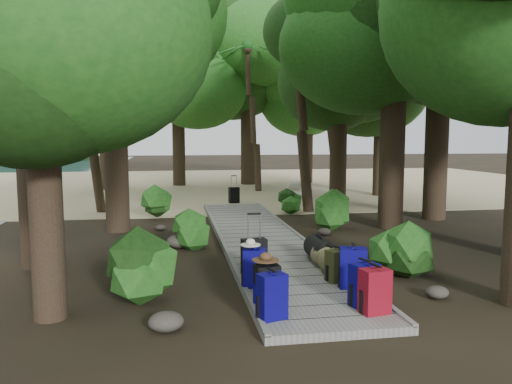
{
  "coord_description": "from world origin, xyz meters",
  "views": [
    {
      "loc": [
        -2.06,
        -10.7,
        2.53
      ],
      "look_at": [
        0.21,
        2.93,
        1.0
      ],
      "focal_mm": 35.0,
      "sensor_mm": 36.0,
      "label": 1
    }
  ],
  "objects": [
    {
      "name": "tree_right_d",
      "position": [
        5.9,
        3.47,
        4.97
      ],
      "size": [
        5.43,
        5.43,
        9.95
      ],
      "primitive_type": null,
      "color": "black",
      "rests_on": "ground"
    },
    {
      "name": "backpack_left_a",
      "position": [
        -0.79,
        -4.41,
        0.46
      ],
      "size": [
        0.42,
        0.35,
        0.68
      ],
      "primitive_type": null,
      "rotation": [
        0.0,
        0.0,
        0.32
      ],
      "color": "#08036E",
      "rests_on": "boardwalk"
    },
    {
      "name": "tree_left_b",
      "position": [
        -4.72,
        -0.58,
        4.15
      ],
      "size": [
        4.61,
        4.61,
        8.3
      ],
      "primitive_type": null,
      "color": "black",
      "rests_on": "ground"
    },
    {
      "name": "rock_left_c",
      "position": [
        -1.96,
        0.63,
        0.16
      ],
      "size": [
        0.57,
        0.51,
        0.31
      ],
      "primitive_type": null,
      "color": "#4C473F",
      "rests_on": "ground"
    },
    {
      "name": "shrub_left_b",
      "position": [
        -1.73,
        0.66,
        0.41
      ],
      "size": [
        0.92,
        0.92,
        0.83
      ],
      "primitive_type": null,
      "color": "#1B5018",
      "rests_on": "ground"
    },
    {
      "name": "tree_right_e",
      "position": [
        3.93,
        6.87,
        4.41
      ],
      "size": [
        4.9,
        4.9,
        8.83
      ],
      "primitive_type": null,
      "color": "black",
      "rests_on": "ground"
    },
    {
      "name": "duffel_right_khaki",
      "position": [
        0.73,
        -2.04,
        0.32
      ],
      "size": [
        0.54,
        0.68,
        0.4
      ],
      "primitive_type": null,
      "rotation": [
        0.0,
        0.0,
        0.26
      ],
      "color": "olive",
      "rests_on": "boardwalk"
    },
    {
      "name": "rock_right_a",
      "position": [
        2.0,
        -3.67,
        0.1
      ],
      "size": [
        0.36,
        0.32,
        0.2
      ],
      "primitive_type": null,
      "color": "#4C473F",
      "rests_on": "ground"
    },
    {
      "name": "shrub_left_a",
      "position": [
        -2.62,
        -3.18,
        0.56
      ],
      "size": [
        1.24,
        1.24,
        1.11
      ],
      "primitive_type": null,
      "color": "#1B5018",
      "rests_on": "ground"
    },
    {
      "name": "palm_right_b",
      "position": [
        5.04,
        10.39,
        4.31
      ],
      "size": [
        4.46,
        4.46,
        8.61
      ],
      "primitive_type": null,
      "color": "#113E12",
      "rests_on": "ground"
    },
    {
      "name": "backpack_right_d",
      "position": [
        0.65,
        -2.88,
        0.41
      ],
      "size": [
        0.45,
        0.37,
        0.59
      ],
      "primitive_type": null,
      "rotation": [
        0.0,
        0.0,
        0.29
      ],
      "color": "#3C3D1B",
      "rests_on": "boardwalk"
    },
    {
      "name": "rock_right_c",
      "position": [
        1.77,
        1.52,
        0.09
      ],
      "size": [
        0.34,
        0.3,
        0.19
      ],
      "primitive_type": null,
      "color": "#4C473F",
      "rests_on": "ground"
    },
    {
      "name": "tree_right_f",
      "position": [
        6.79,
        9.65,
        4.52
      ],
      "size": [
        5.07,
        5.07,
        9.04
      ],
      "primitive_type": null,
      "color": "black",
      "rests_on": "ground"
    },
    {
      "name": "palm_left_a",
      "position": [
        -4.71,
        6.48,
        3.4
      ],
      "size": [
        4.27,
        4.27,
        6.79
      ],
      "primitive_type": null,
      "color": "#113E12",
      "rests_on": "ground"
    },
    {
      "name": "tree_back_a",
      "position": [
        -1.75,
        15.61,
        4.64
      ],
      "size": [
        5.37,
        5.37,
        9.29
      ],
      "primitive_type": null,
      "color": "black",
      "rests_on": "ground"
    },
    {
      "name": "tree_left_a",
      "position": [
        -3.78,
        -3.58,
        3.22
      ],
      "size": [
        3.86,
        3.86,
        6.44
      ],
      "primitive_type": null,
      "color": "black",
      "rests_on": "ground"
    },
    {
      "name": "shrub_right_c",
      "position": [
        1.84,
        5.34,
        0.38
      ],
      "size": [
        0.84,
        0.84,
        0.76
      ],
      "primitive_type": null,
      "color": "#1B5018",
      "rests_on": "ground"
    },
    {
      "name": "lone_suitcase_on_sand",
      "position": [
        0.22,
        8.09,
        0.32
      ],
      "size": [
        0.43,
        0.31,
        0.6
      ],
      "primitive_type": null,
      "rotation": [
        0.0,
        0.0,
        0.28
      ],
      "color": "black",
      "rests_on": "sand_beach"
    },
    {
      "name": "shrub_left_c",
      "position": [
        -2.51,
        4.83,
        0.51
      ],
      "size": [
        1.13,
        1.13,
        1.02
      ],
      "primitive_type": null,
      "color": "#1B5018",
      "rests_on": "ground"
    },
    {
      "name": "tree_back_b",
      "position": [
        1.9,
        15.65,
        5.52
      ],
      "size": [
        6.19,
        6.19,
        11.05
      ],
      "primitive_type": null,
      "color": "black",
      "rests_on": "ground"
    },
    {
      "name": "boardwalk",
      "position": [
        0.0,
        1.0,
        0.06
      ],
      "size": [
        2.0,
        12.0,
        0.12
      ],
      "primitive_type": "cube",
      "color": "gray",
      "rests_on": "ground"
    },
    {
      "name": "rock_right_d",
      "position": [
        2.79,
        4.06,
        0.16
      ],
      "size": [
        0.6,
        0.54,
        0.33
      ],
      "primitive_type": null,
      "color": "#4C473F",
      "rests_on": "ground"
    },
    {
      "name": "rock_left_d",
      "position": [
        -2.42,
        2.9,
        0.07
      ],
      "size": [
        0.27,
        0.24,
        0.15
      ],
      "primitive_type": null,
      "color": "#4C473F",
      "rests_on": "ground"
    },
    {
      "name": "shrub_right_b",
      "position": [
        2.31,
        2.32,
        0.51
      ],
      "size": [
        1.14,
        1.14,
        1.03
      ],
      "primitive_type": null,
      "color": "#1B5018",
      "rests_on": "ground"
    },
    {
      "name": "suitcase_on_boardwalk",
      "position": [
        -0.7,
        -2.35,
        0.45
      ],
      "size": [
        0.45,
        0.29,
        0.65
      ],
      "primitive_type": null,
      "rotation": [
        0.0,
        0.0,
        0.15
      ],
      "color": "black",
      "rests_on": "boardwalk"
    },
    {
      "name": "tree_back_d",
      "position": [
        -5.22,
        14.16,
        4.48
      ],
      "size": [
        5.37,
        5.37,
        8.95
      ],
      "primitive_type": null,
      "color": "black",
      "rests_on": "ground"
    },
    {
      "name": "palm_right_a",
      "position": [
        2.59,
        5.8,
        4.09
      ],
      "size": [
        4.79,
        4.79,
        8.17
      ],
      "primitive_type": null,
      "color": "#113E12",
      "rests_on": "ground"
    },
    {
      "name": "sun_lounger",
      "position": [
        3.05,
        9.32,
        0.31
      ],
      "size": [
        0.75,
        1.82,
        0.57
      ],
      "primitive_type": null,
      "rotation": [
        0.0,
        0.0,
        0.1
      ],
      "color": "silver",
      "rests_on": "sand_beach"
    },
    {
      "name": "backpack_right_a",
      "position": [
        0.64,
        -4.43,
        0.46
      ],
      "size": [
        0.43,
        0.34,
        0.68
      ],
      "primitive_type": null,
      "rotation": [
        0.0,
        0.0,
        0.19
      ],
      "color": "maroon",
      "rests_on": "boardwalk"
    },
    {
      "name": "rock_left_a",
      "position": [
        -2.18,
        -4.31,
        0.13
      ],
      "size": [
        0.47,
        0.42,
        0.26
      ],
      "primitive_type": null,
      "color": "#4C473F",
      "rests_on": "ground"
    },
    {
      "name": "rock_left_b",
      "position": [
        -2.69,
        -2.21,
        0.09
      ],
      "size": [
        0.31,
        0.28,
        0.17
      ],
      "primitive_type": null,
      "color": "#4C473F",
      "rests_on": "ground"
    },
    {
      "name": "duffel_right_black",
      "position": [
        0.73,
        -1.53,
        0.35
      ],
      "size": [
        0.47,
        0.75,
        0.47
      ],
      "primitive_type": null,
      "rotation": [
        0.0,
        0.0,
        -0.0
      ],
      "color": "black",
      "rests_on": "boardwalk"
    },
    {
      "name": "backpack_left_c",
      "position": [
        -0.79,
        -2.96,
        0.46
      ],
      "size": [
        0.41,
        0.32,
        0.69
      ],
      "primitive_type": null,
      "rotation": [
        0.0,
        0.0,
        -0.16
      ],
      "color": "#08036E",
      "rests_on": "boardwalk"
    },
    {
      "name": "tree_back_c",
      "position": [
        5.2,
        15.84,
        4.48
      ],
      "size": [
        4.97,
        4.97,
        8.95
      ],
      "primitive_type": null,
      "color": "black",
      "rests_on": "ground"
    },
    {
      "name": "ground",
      "position": [
        0.0,
        0.0,
        0.0
      ],
      "size": [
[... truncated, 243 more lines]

